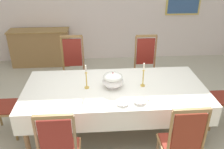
{
  "coord_description": "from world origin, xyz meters",
  "views": [
    {
      "loc": [
        -0.27,
        -2.9,
        2.52
      ],
      "look_at": [
        -0.04,
        0.21,
        0.94
      ],
      "focal_mm": 37.8,
      "sensor_mm": 36.0,
      "label": 1
    }
  ],
  "objects_px": {
    "chair_south_b": "(181,142)",
    "dining_table": "(115,91)",
    "chair_north_b": "(146,67)",
    "sideboard": "(41,48)",
    "candlestick_east": "(143,77)",
    "candlestick_west": "(86,79)",
    "spoon_primary": "(148,101)",
    "bowl_near_right": "(123,103)",
    "chair_north_a": "(73,68)",
    "soup_tureen": "(113,80)",
    "chair_south_a": "(60,149)",
    "spoon_secondary": "(131,102)",
    "bowl_near_left": "(140,101)"
  },
  "relations": [
    {
      "from": "spoon_secondary",
      "to": "dining_table",
      "type": "bearing_deg",
      "value": 112.21
    },
    {
      "from": "dining_table",
      "to": "spoon_primary",
      "type": "xyz_separation_m",
      "value": [
        0.41,
        -0.42,
        0.08
      ]
    },
    {
      "from": "spoon_secondary",
      "to": "sideboard",
      "type": "distance_m",
      "value": 3.58
    },
    {
      "from": "chair_south_b",
      "to": "candlestick_east",
      "type": "relative_size",
      "value": 3.03
    },
    {
      "from": "chair_north_b",
      "to": "spoon_primary",
      "type": "xyz_separation_m",
      "value": [
        -0.27,
        -1.44,
        0.17
      ]
    },
    {
      "from": "dining_table",
      "to": "soup_tureen",
      "type": "height_order",
      "value": "soup_tureen"
    },
    {
      "from": "chair_south_b",
      "to": "soup_tureen",
      "type": "distance_m",
      "value": 1.29
    },
    {
      "from": "chair_north_b",
      "to": "sideboard",
      "type": "bearing_deg",
      "value": -34.51
    },
    {
      "from": "chair_north_a",
      "to": "sideboard",
      "type": "bearing_deg",
      "value": -59.68
    },
    {
      "from": "chair_north_b",
      "to": "sideboard",
      "type": "xyz_separation_m",
      "value": [
        -2.33,
        1.6,
        -0.14
      ]
    },
    {
      "from": "dining_table",
      "to": "soup_tureen",
      "type": "xyz_separation_m",
      "value": [
        -0.03,
        -0.0,
        0.19
      ]
    },
    {
      "from": "candlestick_east",
      "to": "sideboard",
      "type": "xyz_separation_m",
      "value": [
        -2.06,
        2.63,
        -0.46
      ]
    },
    {
      "from": "candlestick_east",
      "to": "bowl_near_left",
      "type": "distance_m",
      "value": 0.48
    },
    {
      "from": "chair_south_b",
      "to": "chair_north_b",
      "type": "relative_size",
      "value": 0.95
    },
    {
      "from": "bowl_near_right",
      "to": "spoon_primary",
      "type": "height_order",
      "value": "bowl_near_right"
    },
    {
      "from": "chair_south_b",
      "to": "chair_north_b",
      "type": "bearing_deg",
      "value": 90.0
    },
    {
      "from": "chair_south_a",
      "to": "spoon_secondary",
      "type": "height_order",
      "value": "chair_south_a"
    },
    {
      "from": "candlestick_west",
      "to": "bowl_near_right",
      "type": "relative_size",
      "value": 2.3
    },
    {
      "from": "soup_tureen",
      "to": "spoon_secondary",
      "type": "bearing_deg",
      "value": -65.03
    },
    {
      "from": "spoon_primary",
      "to": "sideboard",
      "type": "relative_size",
      "value": 0.12
    },
    {
      "from": "spoon_primary",
      "to": "bowl_near_right",
      "type": "bearing_deg",
      "value": -161.23
    },
    {
      "from": "bowl_near_right",
      "to": "spoon_primary",
      "type": "distance_m",
      "value": 0.35
    },
    {
      "from": "soup_tureen",
      "to": "candlestick_east",
      "type": "xyz_separation_m",
      "value": [
        0.45,
        0.0,
        0.03
      ]
    },
    {
      "from": "dining_table",
      "to": "chair_north_a",
      "type": "height_order",
      "value": "chair_north_a"
    },
    {
      "from": "chair_north_b",
      "to": "soup_tureen",
      "type": "bearing_deg",
      "value": 55.06
    },
    {
      "from": "bowl_near_right",
      "to": "chair_north_a",
      "type": "bearing_deg",
      "value": 117.22
    },
    {
      "from": "bowl_near_right",
      "to": "sideboard",
      "type": "xyz_separation_m",
      "value": [
        -1.7,
        3.09,
        -0.32
      ]
    },
    {
      "from": "dining_table",
      "to": "chair_north_a",
      "type": "relative_size",
      "value": 2.21
    },
    {
      "from": "bowl_near_right",
      "to": "soup_tureen",
      "type": "bearing_deg",
      "value": 101.37
    },
    {
      "from": "bowl_near_right",
      "to": "spoon_primary",
      "type": "relative_size",
      "value": 0.91
    },
    {
      "from": "chair_south_a",
      "to": "soup_tureen",
      "type": "xyz_separation_m",
      "value": [
        0.67,
        1.02,
        0.3
      ]
    },
    {
      "from": "chair_south_b",
      "to": "chair_north_b",
      "type": "distance_m",
      "value": 2.05
    },
    {
      "from": "chair_south_a",
      "to": "spoon_secondary",
      "type": "bearing_deg",
      "value": 33.75
    },
    {
      "from": "spoon_secondary",
      "to": "sideboard",
      "type": "relative_size",
      "value": 0.12
    },
    {
      "from": "chair_north_a",
      "to": "candlestick_west",
      "type": "height_order",
      "value": "chair_north_a"
    },
    {
      "from": "dining_table",
      "to": "bowl_near_left",
      "type": "distance_m",
      "value": 0.54
    },
    {
      "from": "candlestick_east",
      "to": "candlestick_west",
      "type": "bearing_deg",
      "value": 180.0
    },
    {
      "from": "chair_north_a",
      "to": "spoon_secondary",
      "type": "distance_m",
      "value": 1.72
    },
    {
      "from": "candlestick_west",
      "to": "bowl_near_right",
      "type": "xyz_separation_m",
      "value": [
        0.48,
        -0.46,
        -0.13
      ]
    },
    {
      "from": "chair_south_a",
      "to": "candlestick_west",
      "type": "xyz_separation_m",
      "value": [
        0.29,
        1.02,
        0.33
      ]
    },
    {
      "from": "chair_south_b",
      "to": "dining_table",
      "type": "bearing_deg",
      "value": 123.81
    },
    {
      "from": "candlestick_west",
      "to": "sideboard",
      "type": "bearing_deg",
      "value": 114.97
    },
    {
      "from": "dining_table",
      "to": "chair_north_b",
      "type": "distance_m",
      "value": 1.24
    },
    {
      "from": "spoon_primary",
      "to": "bowl_near_left",
      "type": "bearing_deg",
      "value": -156.81
    },
    {
      "from": "chair_south_a",
      "to": "dining_table",
      "type": "bearing_deg",
      "value": 55.4
    },
    {
      "from": "chair_north_a",
      "to": "chair_north_b",
      "type": "distance_m",
      "value": 1.39
    },
    {
      "from": "dining_table",
      "to": "candlestick_west",
      "type": "relative_size",
      "value": 7.28
    },
    {
      "from": "candlestick_west",
      "to": "candlestick_east",
      "type": "height_order",
      "value": "candlestick_east"
    },
    {
      "from": "candlestick_east",
      "to": "chair_south_b",
      "type": "bearing_deg",
      "value": -75.33
    },
    {
      "from": "chair_north_b",
      "to": "candlestick_east",
      "type": "xyz_separation_m",
      "value": [
        -0.27,
        -1.03,
        0.32
      ]
    }
  ]
}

